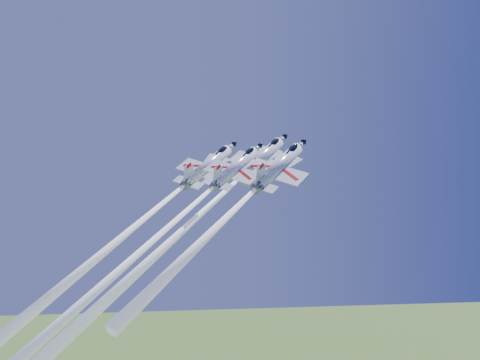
{
  "coord_description": "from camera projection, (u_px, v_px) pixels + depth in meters",
  "views": [
    {
      "loc": [
        -10.67,
        -95.25,
        102.44
      ],
      "look_at": [
        0.0,
        0.0,
        101.01
      ],
      "focal_mm": 40.0,
      "sensor_mm": 36.0,
      "label": 1
    }
  ],
  "objects": [
    {
      "name": "jet_lead",
      "position": [
        197.0,
        217.0,
        87.93
      ],
      "size": [
        30.07,
        39.77,
        41.78
      ],
      "rotation": [
        0.54,
        0.26,
        -0.63
      ],
      "color": "white"
    },
    {
      "name": "jet_left",
      "position": [
        141.0,
        221.0,
        87.71
      ],
      "size": [
        28.34,
        37.27,
        39.03
      ],
      "rotation": [
        0.54,
        0.26,
        -0.63
      ],
      "color": "white"
    },
    {
      "name": "jet_right",
      "position": [
        234.0,
        210.0,
        81.84
      ],
      "size": [
        24.95,
        31.76,
        32.63
      ],
      "rotation": [
        0.54,
        0.26,
        -0.63
      ],
      "color": "white"
    },
    {
      "name": "jet_slot",
      "position": [
        146.0,
        247.0,
        75.12
      ],
      "size": [
        30.24,
        40.98,
        44.36
      ],
      "rotation": [
        0.54,
        0.26,
        -0.63
      ],
      "color": "white"
    }
  ]
}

